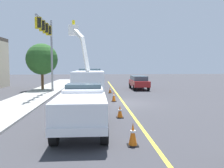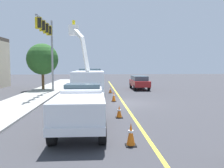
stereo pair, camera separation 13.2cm
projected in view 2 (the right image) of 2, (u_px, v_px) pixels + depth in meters
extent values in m
plane|color=#38383D|center=(124.00, 103.00, 18.14)|extent=(120.00, 120.00, 0.00)
cube|color=#9E9E99|center=(19.00, 103.00, 17.63)|extent=(60.07, 5.01, 0.12)
cube|color=yellow|center=(124.00, 103.00, 18.14)|extent=(49.99, 1.34, 0.01)
cube|color=white|center=(89.00, 89.00, 20.23)|extent=(8.26, 2.69, 0.36)
cube|color=white|center=(90.00, 79.00, 22.78)|extent=(2.68, 2.41, 1.60)
cube|color=#384C56|center=(90.00, 72.00, 22.92)|extent=(1.85, 2.14, 0.64)
cube|color=white|center=(89.00, 82.00, 19.19)|extent=(5.31, 2.62, 1.80)
cube|color=white|center=(85.00, 54.00, 18.21)|extent=(1.71, 0.81, 2.82)
cube|color=white|center=(78.00, 33.00, 19.99)|extent=(2.83, 1.19, 1.44)
cube|color=white|center=(74.00, 30.00, 21.22)|extent=(0.90, 0.90, 0.90)
cube|color=yellow|center=(74.00, 24.00, 21.17)|extent=(0.36, 0.24, 0.60)
cylinder|color=black|center=(79.00, 90.00, 23.05)|extent=(1.05, 0.36, 1.04)
cylinder|color=black|center=(101.00, 90.00, 23.18)|extent=(1.05, 0.36, 1.04)
cylinder|color=black|center=(75.00, 96.00, 18.72)|extent=(1.05, 0.36, 1.04)
cylinder|color=black|center=(102.00, 95.00, 18.86)|extent=(1.05, 0.36, 1.04)
cylinder|color=black|center=(73.00, 98.00, 17.42)|extent=(1.05, 0.36, 1.04)
cylinder|color=black|center=(102.00, 98.00, 17.56)|extent=(1.05, 0.36, 1.04)
cube|color=white|center=(81.00, 115.00, 10.41)|extent=(5.65, 2.23, 0.30)
cube|color=white|center=(83.00, 99.00, 11.59)|extent=(2.06, 1.98, 1.10)
cube|color=#384C56|center=(83.00, 89.00, 11.75)|extent=(1.39, 1.80, 0.56)
cube|color=white|center=(79.00, 110.00, 9.37)|extent=(3.41, 2.18, 1.10)
cylinder|color=black|center=(66.00, 114.00, 12.21)|extent=(0.85, 0.32, 0.84)
cylinder|color=black|center=(101.00, 113.00, 12.33)|extent=(0.85, 0.32, 0.84)
cylinder|color=black|center=(52.00, 134.00, 8.54)|extent=(0.85, 0.32, 0.84)
cylinder|color=black|center=(102.00, 133.00, 8.65)|extent=(0.85, 0.32, 0.84)
cube|color=maroon|center=(139.00, 83.00, 28.64)|extent=(4.84, 2.01, 0.70)
cube|color=#384C56|center=(139.00, 78.00, 28.74)|extent=(3.49, 1.75, 0.60)
cylinder|color=black|center=(149.00, 88.00, 27.11)|extent=(0.69, 0.26, 0.68)
cylinder|color=black|center=(135.00, 88.00, 27.01)|extent=(0.69, 0.26, 0.68)
cylinder|color=black|center=(143.00, 85.00, 30.36)|extent=(0.69, 0.26, 0.68)
cylinder|color=black|center=(131.00, 86.00, 30.25)|extent=(0.69, 0.26, 0.68)
cube|color=black|center=(131.00, 145.00, 8.51)|extent=(0.40, 0.40, 0.04)
cone|color=orange|center=(131.00, 134.00, 8.47)|extent=(0.32, 0.32, 0.85)
cylinder|color=white|center=(131.00, 131.00, 8.46)|extent=(0.20, 0.20, 0.08)
cube|color=black|center=(119.00, 117.00, 13.06)|extent=(0.40, 0.40, 0.04)
cone|color=orange|center=(119.00, 111.00, 13.03)|extent=(0.32, 0.32, 0.68)
cylinder|color=white|center=(119.00, 110.00, 13.03)|extent=(0.20, 0.20, 0.08)
cube|color=black|center=(114.00, 101.00, 18.97)|extent=(0.40, 0.40, 0.04)
cone|color=orange|center=(114.00, 96.00, 18.93)|extent=(0.32, 0.32, 0.83)
cylinder|color=white|center=(114.00, 95.00, 18.93)|extent=(0.20, 0.20, 0.08)
cube|color=black|center=(110.00, 93.00, 24.75)|extent=(0.40, 0.40, 0.04)
cone|color=orange|center=(110.00, 90.00, 24.73)|extent=(0.32, 0.32, 0.65)
cylinder|color=white|center=(110.00, 89.00, 24.72)|extent=(0.20, 0.20, 0.08)
cylinder|color=gray|center=(52.00, 57.00, 25.45)|extent=(0.22, 0.22, 7.98)
cube|color=gray|center=(45.00, 22.00, 22.00)|extent=(6.41, 0.31, 0.16)
cube|color=gold|center=(49.00, 31.00, 23.82)|extent=(0.13, 0.56, 1.00)
cube|color=black|center=(50.00, 31.00, 23.82)|extent=(0.21, 0.32, 0.84)
cube|color=gold|center=(46.00, 28.00, 22.40)|extent=(0.13, 0.56, 1.00)
cube|color=black|center=(47.00, 28.00, 22.41)|extent=(0.21, 0.32, 0.84)
cube|color=gold|center=(42.00, 26.00, 20.98)|extent=(0.13, 0.56, 1.00)
cube|color=black|center=(44.00, 26.00, 20.99)|extent=(0.21, 0.32, 0.84)
cube|color=gold|center=(38.00, 23.00, 19.57)|extent=(0.13, 0.56, 1.00)
cube|color=black|center=(40.00, 23.00, 19.57)|extent=(0.21, 0.32, 0.84)
cylinder|color=brown|center=(43.00, 80.00, 27.42)|extent=(0.32, 0.32, 2.46)
sphere|color=#285623|center=(43.00, 59.00, 27.22)|extent=(3.73, 3.73, 3.73)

